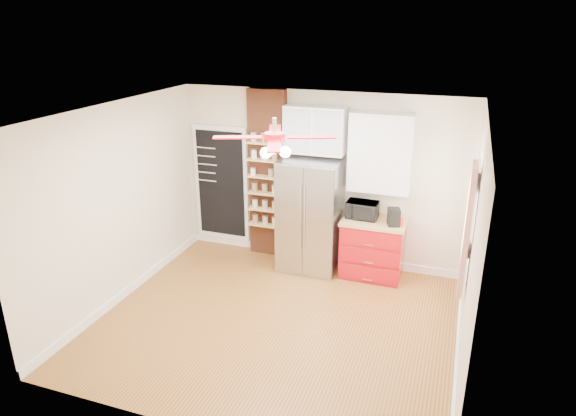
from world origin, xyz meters
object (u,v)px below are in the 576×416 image
(toaster_oven, at_px, (362,210))
(canister_left, at_px, (399,221))
(ceiling_fan, at_px, (275,138))
(coffee_maker, at_px, (394,217))
(pantry_jar_oats, at_px, (253,172))
(red_cabinet, at_px, (373,248))
(fridge, at_px, (310,215))

(toaster_oven, distance_m, canister_left, 0.58)
(ceiling_fan, bearing_deg, toaster_oven, 67.08)
(coffee_maker, bearing_deg, toaster_oven, 147.63)
(coffee_maker, xyz_separation_m, pantry_jar_oats, (-2.24, 0.17, 0.41))
(canister_left, distance_m, pantry_jar_oats, 2.37)
(ceiling_fan, xyz_separation_m, canister_left, (1.29, 1.58, -1.45))
(coffee_maker, distance_m, canister_left, 0.10)
(ceiling_fan, xyz_separation_m, pantry_jar_oats, (-1.03, 1.76, -0.99))
(ceiling_fan, distance_m, canister_left, 2.50)
(coffee_maker, bearing_deg, canister_left, -20.68)
(ceiling_fan, height_order, toaster_oven, ceiling_fan)
(red_cabinet, bearing_deg, pantry_jar_oats, 177.79)
(coffee_maker, bearing_deg, ceiling_fan, -144.60)
(red_cabinet, xyz_separation_m, canister_left, (0.37, -0.10, 0.52))
(fridge, xyz_separation_m, toaster_oven, (0.77, 0.08, 0.15))
(canister_left, height_order, pantry_jar_oats, pantry_jar_oats)
(fridge, xyz_separation_m, red_cabinet, (0.97, 0.05, -0.42))
(red_cabinet, height_order, canister_left, canister_left)
(ceiling_fan, bearing_deg, pantry_jar_oats, 120.49)
(fridge, bearing_deg, ceiling_fan, -88.24)
(toaster_oven, bearing_deg, pantry_jar_oats, -179.55)
(red_cabinet, relative_size, toaster_oven, 2.06)
(fridge, height_order, toaster_oven, fridge)
(red_cabinet, distance_m, toaster_oven, 0.61)
(toaster_oven, bearing_deg, fridge, -172.00)
(red_cabinet, xyz_separation_m, pantry_jar_oats, (-1.95, 0.08, 0.98))
(toaster_oven, xyz_separation_m, pantry_jar_oats, (-1.76, 0.04, 0.40))
(canister_left, bearing_deg, ceiling_fan, -129.25)
(ceiling_fan, distance_m, coffee_maker, 2.43)
(toaster_oven, bearing_deg, canister_left, -11.72)
(pantry_jar_oats, bearing_deg, ceiling_fan, -59.51)
(ceiling_fan, height_order, coffee_maker, ceiling_fan)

